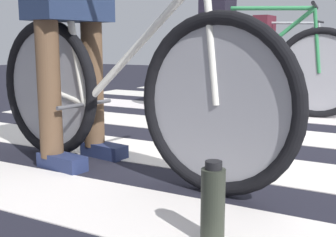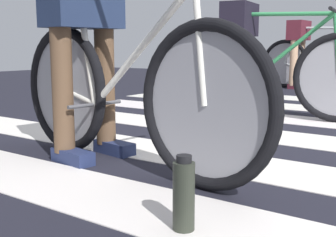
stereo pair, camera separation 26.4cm
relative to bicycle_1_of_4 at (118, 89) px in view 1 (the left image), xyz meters
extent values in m
cube|color=black|center=(0.67, 1.21, -0.40)|extent=(18.00, 14.00, 0.02)
cube|color=silver|center=(0.56, -0.38, -0.38)|extent=(5.20, 0.44, 0.00)
cube|color=silver|center=(0.56, 0.36, -0.38)|extent=(5.20, 0.44, 0.00)
cube|color=silver|center=(0.72, 1.15, -0.38)|extent=(5.20, 0.44, 0.00)
cube|color=silver|center=(0.70, 1.89, -0.38)|extent=(5.20, 0.44, 0.00)
cube|color=silver|center=(0.54, 2.66, -0.38)|extent=(5.20, 0.44, 0.00)
torus|color=black|center=(-0.50, 0.07, -0.03)|extent=(0.72, 0.16, 0.72)
torus|color=black|center=(0.51, -0.07, -0.03)|extent=(0.72, 0.16, 0.72)
cylinder|color=gray|center=(-0.50, 0.07, -0.03)|extent=(0.60, 0.09, 0.61)
cylinder|color=gray|center=(0.51, -0.07, -0.03)|extent=(0.60, 0.09, 0.61)
cylinder|color=white|center=(0.11, -0.02, 0.19)|extent=(0.70, 0.13, 0.59)
cylinder|color=white|center=(-0.28, 0.04, 0.20)|extent=(0.16, 0.06, 0.59)
cylinder|color=white|center=(-0.36, 0.05, -0.06)|extent=(0.29, 0.07, 0.09)
cylinder|color=white|center=(-0.42, 0.06, 0.23)|extent=(0.19, 0.05, 0.53)
cylinder|color=white|center=(0.48, -0.07, 0.22)|extent=(0.09, 0.04, 0.50)
cylinder|color=#4C4C51|center=(-0.22, 0.03, -0.09)|extent=(0.07, 0.34, 0.02)
cylinder|color=brown|center=(-0.29, 0.18, 0.11)|extent=(0.11, 0.11, 0.89)
cylinder|color=brown|center=(-0.33, -0.09, 0.11)|extent=(0.11, 0.11, 0.89)
cube|color=navy|center=(-0.22, 0.17, -0.35)|extent=(0.27, 0.14, 0.07)
cube|color=navy|center=(-0.26, -0.10, -0.35)|extent=(0.27, 0.14, 0.07)
torus|color=black|center=(-0.46, 1.83, -0.03)|extent=(0.72, 0.14, 0.72)
torus|color=black|center=(0.55, 1.95, -0.03)|extent=(0.72, 0.14, 0.72)
cylinder|color=gray|center=(-0.46, 1.83, -0.03)|extent=(0.60, 0.08, 0.61)
cylinder|color=gray|center=(0.55, 1.95, -0.03)|extent=(0.60, 0.08, 0.61)
cylinder|color=#2D7E49|center=(0.09, 1.90, 0.48)|extent=(0.80, 0.13, 0.05)
cylinder|color=#2D7E49|center=(0.15, 1.91, 0.19)|extent=(0.70, 0.12, 0.59)
cylinder|color=#2D7E49|center=(-0.24, 1.86, 0.20)|extent=(0.16, 0.05, 0.59)
cylinder|color=#2D7E49|center=(-0.32, 1.85, -0.06)|extent=(0.29, 0.06, 0.09)
cylinder|color=#2D7E49|center=(-0.38, 1.84, 0.23)|extent=(0.19, 0.05, 0.53)
cylinder|color=#2D7E49|center=(0.52, 1.95, 0.22)|extent=(0.09, 0.04, 0.50)
cube|color=black|center=(-0.30, 1.85, 0.52)|extent=(0.25, 0.12, 0.05)
cylinder|color=black|center=(0.49, 1.95, 0.49)|extent=(0.09, 0.52, 0.03)
cylinder|color=#4C4C51|center=(-0.18, 1.86, -0.09)|extent=(0.06, 0.34, 0.02)
cylinder|color=#A87A5B|center=(-0.29, 1.99, 0.11)|extent=(0.11, 0.11, 0.88)
cylinder|color=#A87A5B|center=(-0.26, 1.71, 0.11)|extent=(0.11, 0.11, 0.88)
cube|color=black|center=(-0.27, 1.85, 0.45)|extent=(0.27, 0.43, 0.28)
cube|color=slate|center=(-0.22, 2.00, -0.35)|extent=(0.27, 0.13, 0.07)
cube|color=slate|center=(-0.19, 1.72, -0.35)|extent=(0.27, 0.13, 0.07)
torus|color=black|center=(-0.89, 4.71, -0.03)|extent=(0.72, 0.09, 0.72)
torus|color=black|center=(0.13, 4.66, -0.03)|extent=(0.72, 0.09, 0.72)
cylinder|color=gray|center=(-0.89, 4.71, -0.03)|extent=(0.61, 0.03, 0.61)
cylinder|color=gray|center=(0.13, 4.66, -0.03)|extent=(0.61, 0.03, 0.61)
cylinder|color=#B6BCBF|center=(-0.33, 4.68, 0.48)|extent=(0.80, 0.07, 0.05)
cylinder|color=#B6BCBF|center=(-0.27, 4.68, 0.19)|extent=(0.70, 0.07, 0.59)
cylinder|color=#B6BCBF|center=(-0.67, 4.70, 0.20)|extent=(0.15, 0.04, 0.59)
cylinder|color=#B6BCBF|center=(-0.75, 4.70, -0.06)|extent=(0.29, 0.04, 0.09)
cylinder|color=#B6BCBF|center=(-0.81, 4.71, 0.23)|extent=(0.19, 0.03, 0.53)
cylinder|color=#B6BCBF|center=(0.10, 4.66, 0.22)|extent=(0.09, 0.03, 0.50)
cube|color=black|center=(-0.73, 4.70, 0.52)|extent=(0.24, 0.10, 0.05)
cylinder|color=black|center=(0.07, 4.67, 0.49)|extent=(0.05, 0.52, 0.03)
cylinder|color=#4C4C51|center=(-0.61, 4.70, -0.09)|extent=(0.04, 0.34, 0.02)
cylinder|color=tan|center=(-0.69, 4.84, 0.11)|extent=(0.11, 0.11, 0.89)
cylinder|color=tan|center=(-0.70, 4.56, 0.11)|extent=(0.11, 0.11, 0.89)
cube|color=#541D29|center=(-0.70, 4.70, 0.46)|extent=(0.24, 0.42, 0.28)
cube|color=#511B28|center=(-0.62, 4.84, -0.35)|extent=(0.26, 0.11, 0.07)
cube|color=#511B28|center=(-0.63, 4.56, -0.35)|extent=(0.26, 0.11, 0.07)
cylinder|color=#2A2F26|center=(0.67, -0.47, -0.27)|extent=(0.07, 0.07, 0.23)
cylinder|color=black|center=(0.67, -0.47, -0.14)|extent=(0.05, 0.05, 0.02)
camera|label=1|loc=(1.13, -1.60, 0.21)|focal=45.90mm
camera|label=2|loc=(1.39, -1.60, 0.21)|focal=45.90mm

